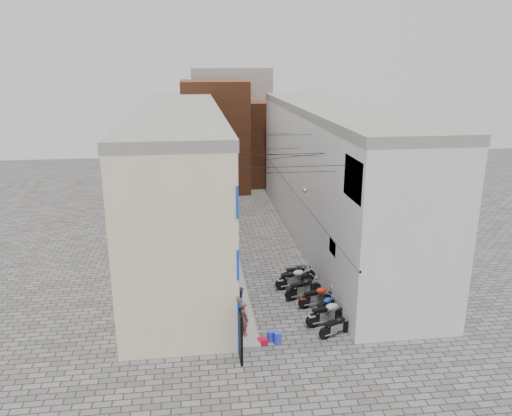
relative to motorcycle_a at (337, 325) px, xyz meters
name	(u,v)px	position (x,y,z in m)	size (l,w,h in m)	color
ground	(298,348)	(-1.90, -0.81, -0.52)	(90.00, 90.00, 0.00)	#4F4D4A
plinth	(227,242)	(-3.95, 12.19, -0.40)	(0.90, 26.00, 0.25)	gray
building_left	(180,180)	(-6.88, 12.14, 3.97)	(5.10, 27.00, 9.00)	beige
building_right	(333,175)	(3.10, 12.18, 3.98)	(5.94, 26.00, 9.00)	silver
building_far_brick_left	(215,136)	(-3.90, 27.19, 4.48)	(6.00, 6.00, 10.00)	brown
building_far_brick_right	(265,142)	(1.10, 29.19, 3.48)	(5.00, 6.00, 8.00)	brown
building_far_concrete	(231,122)	(-1.90, 33.19, 4.98)	(8.00, 5.00, 11.00)	gray
far_shopfront	(240,182)	(-1.90, 24.39, 0.68)	(2.00, 0.30, 2.40)	black
overhead_wires	(271,152)	(-1.90, 6.83, 6.60)	(5.80, 13.02, 1.32)	black
motorcycle_a	(337,325)	(0.00, 0.00, 0.00)	(0.57, 1.81, 1.05)	black
motorcycle_b	(327,312)	(-0.15, 1.00, 0.10)	(0.69, 2.17, 1.26)	#A1A1A6
motorcycle_c	(325,305)	(0.00, 1.94, -0.03)	(0.54, 1.70, 0.98)	#0C3BBF
motorcycle_d	(317,295)	(-0.18, 2.80, 0.07)	(0.65, 2.05, 1.19)	#9B1D0B
motorcycle_e	(303,287)	(-0.65, 3.80, 0.10)	(0.68, 2.14, 1.24)	black
motorcycle_f	(294,277)	(-0.89, 4.98, 0.10)	(0.68, 2.15, 1.24)	#9B9A9E
motorcycle_g	(298,272)	(-0.51, 5.74, 0.05)	(0.63, 1.98, 1.15)	black
person_a	(244,318)	(-4.14, 0.19, 0.52)	(0.58, 0.38, 1.59)	brown
person_b	(240,303)	(-4.14, 1.58, 0.53)	(0.78, 0.61, 1.61)	#373E52
water_jug_near	(278,338)	(-2.71, -0.31, -0.25)	(0.35, 0.35, 0.54)	blue
water_jug_far	(271,336)	(-2.99, -0.08, -0.28)	(0.31, 0.31, 0.48)	blue
red_crate	(262,342)	(-3.37, -0.31, -0.39)	(0.44, 0.33, 0.27)	#A70B28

